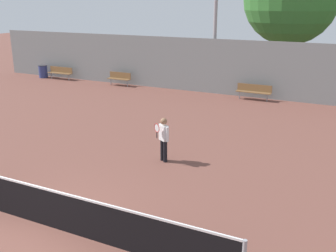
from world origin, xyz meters
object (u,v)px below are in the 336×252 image
(bench_adjacent_court, at_px, (254,90))
(tennis_player, at_px, (164,137))
(tennis_net, at_px, (43,206))
(trash_bin, at_px, (43,71))
(bench_courtside_near, at_px, (60,72))
(bench_by_gate, at_px, (120,77))

(bench_adjacent_court, bearing_deg, tennis_player, -93.13)
(tennis_net, bearing_deg, tennis_player, 80.51)
(bench_adjacent_court, relative_size, trash_bin, 2.15)
(bench_adjacent_court, bearing_deg, bench_courtside_near, -180.00)
(tennis_player, bearing_deg, trash_bin, 175.61)
(bench_by_gate, relative_size, trash_bin, 1.75)
(trash_bin, bearing_deg, bench_adjacent_court, 0.16)
(tennis_net, distance_m, bench_by_gate, 17.11)
(tennis_player, height_order, bench_adjacent_court, tennis_player)
(tennis_player, xyz_separation_m, trash_bin, (-15.07, 10.26, -0.44))
(tennis_player, distance_m, bench_adjacent_court, 10.32)
(bench_courtside_near, distance_m, bench_adjacent_court, 14.03)
(tennis_net, height_order, bench_adjacent_court, tennis_net)
(bench_by_gate, bearing_deg, bench_adjacent_court, 0.01)
(tennis_net, distance_m, trash_bin, 20.88)
(tennis_net, xyz_separation_m, trash_bin, (-14.23, 15.28, -0.08))
(tennis_net, height_order, tennis_player, tennis_player)
(tennis_net, distance_m, tennis_player, 5.11)
(bench_by_gate, bearing_deg, tennis_net, -63.57)
(tennis_net, xyz_separation_m, bench_adjacent_court, (1.40, 15.32, 0.01))
(bench_courtside_near, bearing_deg, bench_by_gate, -0.01)
(tennis_player, relative_size, bench_by_gate, 0.98)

